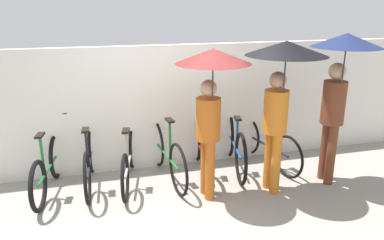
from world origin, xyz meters
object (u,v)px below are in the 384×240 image
(pedestrian_trailing, at_px, (341,72))
(parked_bicycle_3, at_px, (166,154))
(parked_bicycle_0, at_px, (48,168))
(parked_bicycle_2, at_px, (129,160))
(parked_bicycle_5, at_px, (234,144))
(pedestrian_center, at_px, (282,76))
(pedestrian_leading, at_px, (211,86))
(parked_bicycle_1, at_px, (89,161))
(parked_bicycle_4, at_px, (201,147))
(parked_bicycle_6, at_px, (266,143))

(pedestrian_trailing, bearing_deg, parked_bicycle_3, -13.49)
(parked_bicycle_0, xyz_separation_m, parked_bicycle_2, (1.11, 0.01, 0.00))
(parked_bicycle_5, bearing_deg, parked_bicycle_3, 105.87)
(pedestrian_center, bearing_deg, pedestrian_leading, -9.45)
(parked_bicycle_3, bearing_deg, parked_bicycle_1, 81.27)
(parked_bicycle_0, bearing_deg, pedestrian_leading, -101.79)
(pedestrian_leading, distance_m, pedestrian_center, 0.92)
(pedestrian_center, distance_m, pedestrian_trailing, 0.90)
(parked_bicycle_3, xyz_separation_m, pedestrian_leading, (0.43, -0.76, 1.15))
(parked_bicycle_3, bearing_deg, pedestrian_center, -128.20)
(parked_bicycle_1, bearing_deg, pedestrian_trailing, -100.62)
(parked_bicycle_1, xyz_separation_m, parked_bicycle_2, (0.55, -0.04, -0.02))
(parked_bicycle_4, relative_size, pedestrian_leading, 0.87)
(parked_bicycle_4, distance_m, parked_bicycle_5, 0.55)
(parked_bicycle_6, distance_m, pedestrian_center, 1.61)
(parked_bicycle_1, relative_size, pedestrian_leading, 0.84)
(parked_bicycle_0, relative_size, parked_bicycle_3, 0.91)
(parked_bicycle_3, distance_m, parked_bicycle_5, 1.11)
(parked_bicycle_3, xyz_separation_m, parked_bicycle_5, (1.11, 0.09, 0.01))
(parked_bicycle_3, height_order, parked_bicycle_6, parked_bicycle_6)
(parked_bicycle_4, height_order, pedestrian_trailing, pedestrian_trailing)
(parked_bicycle_3, distance_m, pedestrian_leading, 1.45)
(parked_bicycle_2, xyz_separation_m, parked_bicycle_5, (1.66, 0.07, 0.05))
(parked_bicycle_2, xyz_separation_m, pedestrian_trailing, (2.78, -0.80, 1.28))
(parked_bicycle_2, distance_m, parked_bicycle_3, 0.55)
(parked_bicycle_5, bearing_deg, parked_bicycle_2, 103.79)
(parked_bicycle_1, distance_m, pedestrian_center, 2.89)
(parked_bicycle_5, xyz_separation_m, pedestrian_center, (0.23, -0.93, 1.24))
(parked_bicycle_5, bearing_deg, parked_bicycle_1, 102.26)
(parked_bicycle_1, relative_size, pedestrian_trailing, 0.79)
(parked_bicycle_0, bearing_deg, parked_bicycle_6, -80.07)
(parked_bicycle_0, height_order, parked_bicycle_6, parked_bicycle_6)
(parked_bicycle_0, relative_size, parked_bicycle_1, 0.96)
(parked_bicycle_3, relative_size, pedestrian_center, 0.86)
(parked_bicycle_0, relative_size, pedestrian_leading, 0.81)
(parked_bicycle_2, bearing_deg, parked_bicycle_0, 101.74)
(parked_bicycle_6, xyz_separation_m, pedestrian_center, (-0.32, -0.93, 1.28))
(parked_bicycle_4, distance_m, pedestrian_trailing, 2.26)
(parked_bicycle_0, xyz_separation_m, parked_bicycle_6, (3.31, 0.08, 0.01))
(parked_bicycle_5, bearing_deg, pedestrian_leading, 152.82)
(pedestrian_center, bearing_deg, pedestrian_trailing, 179.67)
(pedestrian_leading, bearing_deg, pedestrian_trailing, 177.22)
(parked_bicycle_0, xyz_separation_m, pedestrian_center, (2.99, -0.86, 1.29))
(parked_bicycle_4, xyz_separation_m, pedestrian_leading, (-0.13, -0.85, 1.14))
(parked_bicycle_2, height_order, parked_bicycle_6, parked_bicycle_2)
(pedestrian_leading, xyz_separation_m, pedestrian_center, (0.91, -0.08, 0.10))
(parked_bicycle_2, distance_m, parked_bicycle_5, 1.66)
(pedestrian_leading, distance_m, pedestrian_trailing, 1.81)
(parked_bicycle_5, height_order, pedestrian_center, pedestrian_center)
(parked_bicycle_3, relative_size, pedestrian_leading, 0.89)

